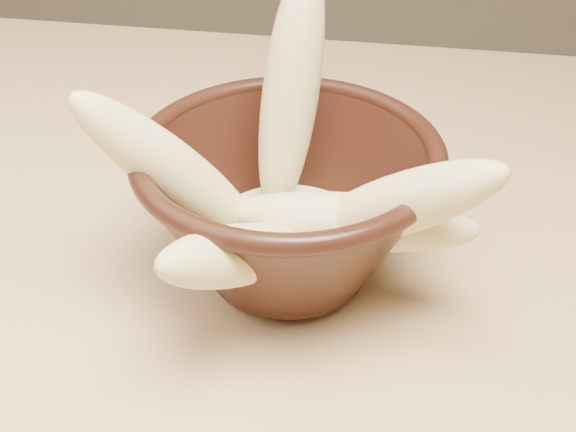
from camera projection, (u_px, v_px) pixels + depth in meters
The scene contains 8 objects.
table at pixel (227, 333), 0.64m from camera, with size 1.20×0.80×0.75m.
bowl at pixel (288, 204), 0.53m from camera, with size 0.20×0.20×0.11m.
milk_puddle at pixel (288, 237), 0.55m from camera, with size 0.11×0.11×0.02m, color #FCF6CB.
banana_upright at pixel (291, 93), 0.53m from camera, with size 0.04×0.04×0.18m, color #E4D286.
banana_left at pixel (170, 169), 0.50m from camera, with size 0.04×0.04×0.16m, color #E4D286.
banana_right at pixel (394, 206), 0.48m from camera, with size 0.04×0.04×0.17m, color #E4D286.
banana_across at pixel (350, 222), 0.51m from camera, with size 0.04×0.04×0.16m, color #E4D286.
banana_front at pixel (238, 255), 0.47m from camera, with size 0.04×0.04×0.14m, color #E4D286.
Camera 1 is at (0.12, -0.45, 1.12)m, focal length 50.00 mm.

